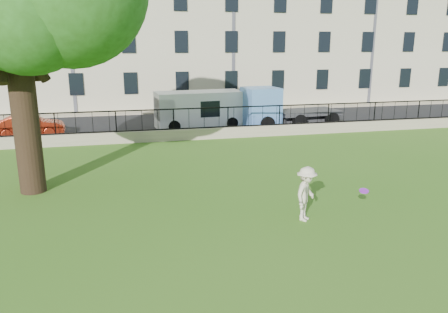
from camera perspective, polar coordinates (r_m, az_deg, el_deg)
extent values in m
plane|color=#396F1A|center=(12.49, 0.09, -9.55)|extent=(120.00, 120.00, 0.00)
cube|color=gray|center=(23.73, -6.55, 2.82)|extent=(50.00, 0.40, 0.60)
cube|color=black|center=(23.67, -6.57, 3.60)|extent=(50.00, 0.05, 0.06)
cube|color=black|center=(23.49, -6.65, 6.17)|extent=(50.00, 0.05, 0.06)
cube|color=black|center=(28.38, -7.66, 4.12)|extent=(60.00, 9.00, 0.01)
cube|color=gray|center=(33.48, -8.55, 5.78)|extent=(60.00, 1.40, 0.12)
cube|color=beige|center=(38.80, -9.66, 16.47)|extent=(56.00, 10.00, 13.00)
cylinder|color=black|center=(16.40, -24.41, 3.76)|extent=(0.87, 0.87, 4.78)
imported|color=beige|center=(13.07, 10.69, -4.82)|extent=(1.17, 1.19, 1.64)
cylinder|color=purple|center=(13.17, 17.81, -4.29)|extent=(0.33, 0.33, 0.12)
imported|color=#9E2913|center=(26.88, -24.07, 3.70)|extent=(3.78, 1.53, 1.22)
cube|color=white|center=(27.18, -3.24, 6.14)|extent=(5.47, 2.54, 2.23)
cube|color=#5B8FD7|center=(27.76, 8.57, 6.46)|extent=(6.15, 2.73, 2.50)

